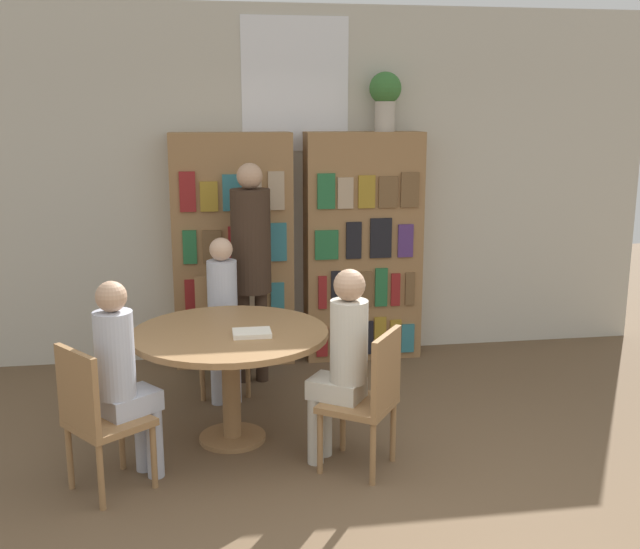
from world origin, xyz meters
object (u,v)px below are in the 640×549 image
Objects in this scene: bookshelf_right at (363,247)px; flower_vase at (385,96)px; reading_table at (230,348)px; librarian_standing at (251,250)px; chair_left_side at (222,328)px; seated_reader_back at (124,373)px; chair_far_side at (370,394)px; bookshelf_left at (233,251)px; seated_reader_left at (223,311)px; chair_near_camera at (96,413)px; seated_reader_right at (342,357)px.

bookshelf_right is 4.01× the size of flower_vase.
librarian_standing is (0.22, 1.08, 0.44)m from reading_table.
seated_reader_back is (-0.60, -1.45, 0.19)m from chair_left_side.
bookshelf_left is at bearing 52.82° from chair_far_side.
chair_left_side is at bearing -90.00° from seated_reader_left.
chair_left_side is (-1.24, -0.61, -0.49)m from bookshelf_right.
chair_far_side is at bearing 49.57° from seated_reader_back.
chair_left_side is (0.75, 1.57, 0.00)m from chair_near_camera.
bookshelf_left is 2.13m from seated_reader_right.
bookshelf_right is 2.03m from reading_table.
seated_reader_left is at bearing 90.00° from chair_left_side.
bookshelf_left is at bearing 179.99° from bookshelf_right.
seated_reader_left is at bearing 63.04° from seated_reader_right.
librarian_standing is (0.84, 1.56, 0.40)m from seated_reader_back.
bookshelf_left is 0.79m from chair_left_side.
bookshelf_left and bookshelf_right have the same top height.
seated_reader_left is at bearing -98.34° from bookshelf_left.
bookshelf_left is 1.61× the size of seated_reader_left.
reading_table is 0.99m from chair_left_side.
librarian_standing reaches higher than chair_left_side.
flower_vase is at bearing 1.60° from bookshelf_right.
flower_vase reaches higher than seated_reader_back.
seated_reader_back is at bearing 90.00° from chair_near_camera.
seated_reader_left reaches higher than chair_near_camera.
bookshelf_right reaches higher than chair_near_camera.
bookshelf_left reaches higher than seated_reader_back.
chair_near_camera is 1.58m from chair_far_side.
bookshelf_right is 1.61× the size of seated_reader_left.
flower_vase is 2.66m from reading_table.
librarian_standing reaches higher than seated_reader_back.
chair_left_side is 0.71× the size of seated_reader_right.
seated_reader_left reaches higher than chair_left_side.
chair_left_side is 0.72× the size of seated_reader_left.
bookshelf_right reaches higher than chair_far_side.
flower_vase is at bearing 98.28° from seated_reader_back.
seated_reader_left is at bearing -150.38° from flower_vase.
chair_far_side is (-0.59, -2.14, -1.77)m from flower_vase.
flower_vase is 0.40× the size of seated_reader_left.
bookshelf_left is 1.59× the size of seated_reader_right.
reading_table is 0.99m from chair_far_side.
bookshelf_left is 0.86m from seated_reader_left.
seated_reader_right is at bearing -110.05° from flower_vase.
seated_reader_left is 1.40m from seated_reader_right.
librarian_standing is at bearing -76.42° from bookshelf_left.
chair_far_side is (0.83, -1.53, 0.00)m from chair_left_side.
seated_reader_back is at bearing -131.76° from bookshelf_right.
chair_near_camera is (-0.87, -2.18, -0.49)m from bookshelf_left.
bookshelf_right is 1.12× the size of librarian_standing.
seated_reader_left is (-1.24, -0.80, -0.30)m from bookshelf_right.
chair_left_side is 1.58m from seated_reader_back.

